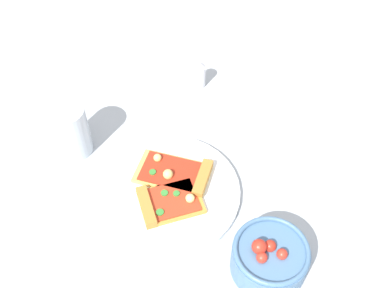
% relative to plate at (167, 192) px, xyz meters
% --- Properties ---
extents(ground_plane, '(2.40, 2.40, 0.00)m').
position_rel_plate_xyz_m(ground_plane, '(-0.01, -0.01, -0.01)').
color(ground_plane, '#B2B7BC').
rests_on(ground_plane, ground).
extents(plate, '(0.28, 0.28, 0.01)m').
position_rel_plate_xyz_m(plate, '(0.00, 0.00, 0.00)').
color(plate, white).
rests_on(plate, ground_plane).
extents(pizza_slice_near, '(0.09, 0.12, 0.02)m').
position_rel_plate_xyz_m(pizza_slice_near, '(0.03, -0.01, 0.01)').
color(pizza_slice_near, gold).
rests_on(pizza_slice_near, plate).
extents(pizza_slice_far, '(0.15, 0.16, 0.03)m').
position_rel_plate_xyz_m(pizza_slice_far, '(-0.02, 0.03, 0.01)').
color(pizza_slice_far, '#E5B256').
rests_on(pizza_slice_far, plate).
extents(salad_bowl, '(0.13, 0.13, 0.08)m').
position_rel_plate_xyz_m(salad_bowl, '(0.20, 0.11, 0.03)').
color(salad_bowl, '#4C7299').
rests_on(salad_bowl, ground_plane).
extents(soda_glass, '(0.07, 0.07, 0.11)m').
position_rel_plate_xyz_m(soda_glass, '(-0.17, -0.14, 0.04)').
color(soda_glass, silver).
rests_on(soda_glass, ground_plane).
extents(paper_napkin, '(0.14, 0.16, 0.00)m').
position_rel_plate_xyz_m(paper_napkin, '(-0.15, 0.26, -0.01)').
color(paper_napkin, white).
rests_on(paper_napkin, ground_plane).
extents(pepper_shaker, '(0.03, 0.03, 0.07)m').
position_rel_plate_xyz_m(pepper_shaker, '(-0.26, 0.17, 0.03)').
color(pepper_shaker, silver).
rests_on(pepper_shaker, ground_plane).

